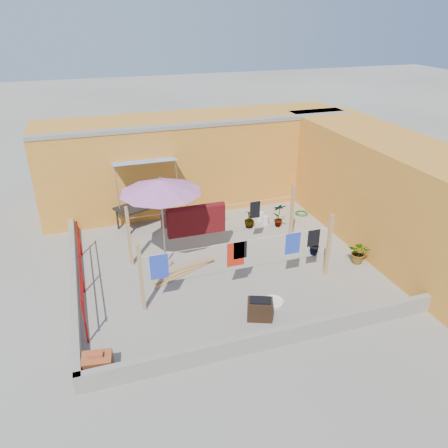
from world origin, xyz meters
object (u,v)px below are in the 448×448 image
(outdoor_table, at_px, (141,207))
(brick_stack, at_px, (97,365))
(water_jug_a, at_px, (265,220))
(patio_umbrella, at_px, (161,187))
(brazier, at_px, (260,309))
(water_jug_b, at_px, (260,216))
(plant_back_a, at_px, (213,215))
(white_basin, at_px, (273,302))
(green_hose, at_px, (301,213))

(outdoor_table, xyz_separation_m, brick_stack, (-1.86, -6.40, -0.47))
(outdoor_table, distance_m, water_jug_a, 4.20)
(patio_umbrella, xyz_separation_m, brazier, (1.62, -3.10, -2.12))
(water_jug_b, xyz_separation_m, plant_back_a, (-1.62, 0.22, 0.21))
(outdoor_table, distance_m, white_basin, 5.94)
(brazier, relative_size, plant_back_a, 0.94)
(outdoor_table, xyz_separation_m, water_jug_b, (3.93, -0.91, -0.53))
(white_basin, height_order, plant_back_a, plant_back_a)
(patio_umbrella, distance_m, brazier, 4.09)
(brazier, bearing_deg, plant_back_a, 85.18)
(outdoor_table, bearing_deg, plant_back_a, -16.72)
(plant_back_a, bearing_deg, patio_umbrella, -135.67)
(water_jug_b, bearing_deg, plant_back_a, 172.39)
(water_jug_a, xyz_separation_m, plant_back_a, (-1.68, 0.53, 0.21))
(outdoor_table, relative_size, green_hose, 3.86)
(brick_stack, xyz_separation_m, plant_back_a, (4.17, 5.71, 0.15))
(green_hose, bearing_deg, patio_umbrella, -160.84)
(water_jug_a, xyz_separation_m, green_hose, (1.55, 0.36, -0.12))
(white_basin, xyz_separation_m, water_jug_a, (1.57, 4.16, 0.11))
(water_jug_a, height_order, green_hose, water_jug_a)
(brazier, bearing_deg, patio_umbrella, 117.54)
(brazier, height_order, water_jug_a, brazier)
(outdoor_table, distance_m, water_jug_b, 4.07)
(white_basin, bearing_deg, outdoor_table, 114.15)
(white_basin, distance_m, green_hose, 5.50)
(outdoor_table, relative_size, brazier, 2.62)
(brazier, xyz_separation_m, water_jug_a, (2.11, 4.58, -0.10))
(patio_umbrella, bearing_deg, water_jug_a, 21.55)
(patio_umbrella, distance_m, white_basin, 4.16)
(patio_umbrella, bearing_deg, outdoor_table, 95.51)
(patio_umbrella, distance_m, outdoor_table, 3.19)
(water_jug_a, bearing_deg, outdoor_table, 162.92)
(patio_umbrella, xyz_separation_m, brick_stack, (-2.12, -3.70, -2.15))
(green_hose, bearing_deg, white_basin, -124.65)
(outdoor_table, bearing_deg, brick_stack, -106.21)
(outdoor_table, distance_m, brick_stack, 6.68)
(brick_stack, distance_m, green_hose, 9.24)
(brazier, distance_m, water_jug_b, 5.30)
(brazier, bearing_deg, water_jug_b, 67.24)
(brick_stack, bearing_deg, water_jug_a, 41.52)
(patio_umbrella, bearing_deg, water_jug_b, 25.95)
(plant_back_a, bearing_deg, water_jug_b, -7.61)
(white_basin, distance_m, water_jug_a, 4.45)
(patio_umbrella, height_order, water_jug_a, patio_umbrella)
(brick_stack, xyz_separation_m, water_jug_b, (5.79, 5.49, -0.06))
(patio_umbrella, distance_m, water_jug_a, 4.58)
(brick_stack, relative_size, brazier, 0.93)
(green_hose, bearing_deg, brick_stack, -143.19)
(white_basin, xyz_separation_m, water_jug_b, (1.52, 4.47, 0.12))
(outdoor_table, relative_size, brick_stack, 2.82)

